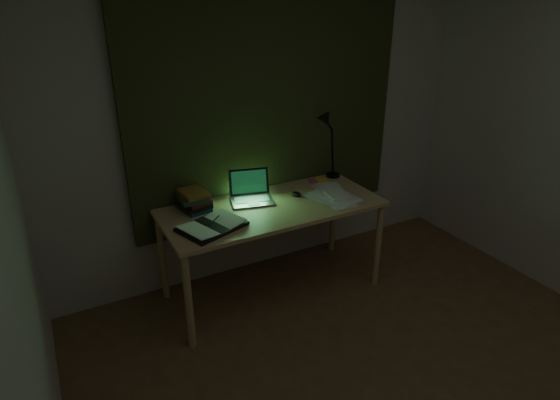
# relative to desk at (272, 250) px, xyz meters

# --- Properties ---
(wall_back) EXTENTS (3.50, 0.00, 2.50)m
(wall_back) POSITION_rel_desk_xyz_m (0.19, 0.43, 0.89)
(wall_back) COLOR beige
(wall_back) RESTS_ON ground
(wall_left) EXTENTS (0.00, 4.00, 2.50)m
(wall_left) POSITION_rel_desk_xyz_m (-1.56, -1.57, 0.89)
(wall_left) COLOR beige
(wall_left) RESTS_ON ground
(curtain) EXTENTS (2.20, 0.06, 2.00)m
(curtain) POSITION_rel_desk_xyz_m (0.19, 0.39, 1.09)
(curtain) COLOR #31371B
(curtain) RESTS_ON wall_back
(desk) EXTENTS (1.59, 0.70, 0.73)m
(desk) POSITION_rel_desk_xyz_m (0.00, 0.00, 0.00)
(desk) COLOR tan
(desk) RESTS_ON floor
(laptop) EXTENTS (0.38, 0.41, 0.22)m
(laptop) POSITION_rel_desk_xyz_m (-0.10, 0.12, 0.47)
(laptop) COLOR #ADADB1
(laptop) RESTS_ON desk
(open_textbook) EXTENTS (0.48, 0.41, 0.03)m
(open_textbook) POSITION_rel_desk_xyz_m (-0.50, -0.12, 0.38)
(open_textbook) COLOR white
(open_textbook) RESTS_ON desk
(book_stack) EXTENTS (0.21, 0.25, 0.15)m
(book_stack) POSITION_rel_desk_xyz_m (-0.52, 0.21, 0.44)
(book_stack) COLOR white
(book_stack) RESTS_ON desk
(loose_papers) EXTENTS (0.37, 0.38, 0.02)m
(loose_papers) POSITION_rel_desk_xyz_m (0.46, -0.07, 0.37)
(loose_papers) COLOR white
(loose_papers) RESTS_ON desk
(mouse) EXTENTS (0.06, 0.09, 0.03)m
(mouse) POSITION_rel_desk_xyz_m (0.24, 0.07, 0.38)
(mouse) COLOR black
(mouse) RESTS_ON desk
(sticky_yellow) EXTENTS (0.10, 0.10, 0.02)m
(sticky_yellow) POSITION_rel_desk_xyz_m (0.57, 0.24, 0.37)
(sticky_yellow) COLOR yellow
(sticky_yellow) RESTS_ON desk
(sticky_pink) EXTENTS (0.09, 0.09, 0.02)m
(sticky_pink) POSITION_rel_desk_xyz_m (0.52, 0.26, 0.37)
(sticky_pink) COLOR #D75372
(sticky_pink) RESTS_ON desk
(desk_lamp) EXTENTS (0.45, 0.38, 0.60)m
(desk_lamp) POSITION_rel_desk_xyz_m (0.72, 0.28, 0.66)
(desk_lamp) COLOR black
(desk_lamp) RESTS_ON desk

